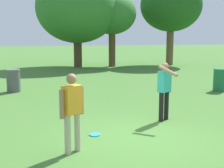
# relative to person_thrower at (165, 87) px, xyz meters

# --- Properties ---
(ground_plane) EXTENTS (120.00, 120.00, 0.00)m
(ground_plane) POSITION_rel_person_thrower_xyz_m (-1.20, -1.28, -0.96)
(ground_plane) COLOR #447530
(person_thrower) EXTENTS (0.52, 0.83, 1.64)m
(person_thrower) POSITION_rel_person_thrower_xyz_m (0.00, 0.00, 0.00)
(person_thrower) COLOR black
(person_thrower) RESTS_ON ground
(person_catcher) EXTENTS (0.52, 0.40, 1.64)m
(person_catcher) POSITION_rel_person_thrower_xyz_m (-2.75, -1.87, -0.02)
(person_catcher) COLOR #B7AD93
(person_catcher) RESTS_ON ground
(frisbee) EXTENTS (0.28, 0.28, 0.03)m
(frisbee) POSITION_rel_person_thrower_xyz_m (-2.13, -0.88, -0.95)
(frisbee) COLOR #2D9EDB
(frisbee) RESTS_ON ground
(trash_can_beside_table) EXTENTS (0.59, 0.59, 0.96)m
(trash_can_beside_table) POSITION_rel_person_thrower_xyz_m (4.10, 3.83, -0.48)
(trash_can_beside_table) COLOR #1E663D
(trash_can_beside_table) RESTS_ON ground
(trash_can_further_along) EXTENTS (0.59, 0.59, 0.96)m
(trash_can_further_along) POSITION_rel_person_thrower_xyz_m (-4.53, 5.53, -0.48)
(trash_can_further_along) COLOR #515156
(trash_can_further_along) RESTS_ON ground
(tree_tall_left) EXTENTS (5.92, 5.92, 6.79)m
(tree_tall_left) POSITION_rel_person_thrower_xyz_m (-0.74, 14.93, 3.30)
(tree_tall_left) COLOR #4C3823
(tree_tall_left) RESTS_ON ground
(tree_broad_center) EXTENTS (3.56, 3.56, 5.41)m
(tree_broad_center) POSITION_rel_person_thrower_xyz_m (1.82, 14.82, 2.89)
(tree_broad_center) COLOR brown
(tree_broad_center) RESTS_ON ground
(tree_far_right) EXTENTS (4.74, 4.74, 6.63)m
(tree_far_right) POSITION_rel_person_thrower_xyz_m (6.53, 15.01, 3.62)
(tree_far_right) COLOR brown
(tree_far_right) RESTS_ON ground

